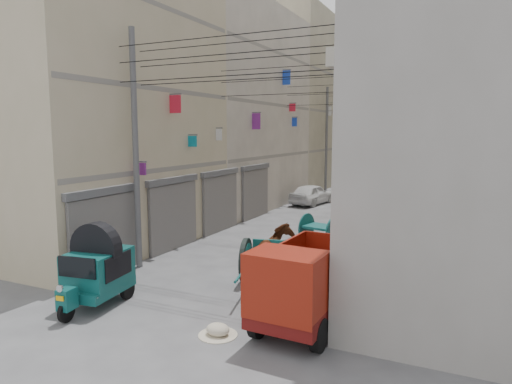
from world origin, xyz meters
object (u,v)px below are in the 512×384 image
Objects in this scene: mini_truck at (301,289)px; distant_car_white at (312,194)px; second_cart at (320,228)px; distant_car_green at (385,174)px; tonga_cart at (266,261)px; feed_sack at (218,329)px; auto_rickshaw at (97,268)px; distant_car_grey at (397,181)px; horse at (275,252)px.

distant_car_white is (-5.77, 18.07, -0.34)m from mini_truck.
distant_car_white is (-3.61, 9.78, 0.02)m from second_cart.
distant_car_green is at bearing -85.91° from distant_car_white.
tonga_cart is 32.49m from distant_car_green.
auto_rickshaw is at bearing 175.98° from feed_sack.
auto_rickshaw is at bearing -96.89° from second_cart.
tonga_cart reaches higher than distant_car_grey.
mini_truck is 6.71× the size of feed_sack.
second_cart is 9.38m from feed_sack.
feed_sack is 0.15× the size of distant_car_grey.
tonga_cart is 0.84× the size of distant_car_grey.
horse reaches higher than distant_car_grey.
tonga_cart is 3.85m from feed_sack.
auto_rickshaw is at bearing -148.15° from tonga_cart.
distant_car_grey is 1.02× the size of distant_car_green.
auto_rickshaw reaches higher than feed_sack.
tonga_cart reaches higher than second_cart.
mini_truck reaches higher than distant_car_grey.
tonga_cart is 2.03× the size of second_cart.
feed_sack is 0.15× the size of distant_car_green.
second_cart is 4.86m from horse.
mini_truck reaches higher than horse.
distant_car_grey is at bearing -100.19° from distant_car_white.
auto_rickshaw is 5.41m from horse.
tonga_cart reaches higher than distant_car_white.
horse reaches higher than feed_sack.
tonga_cart reaches higher than distant_car_green.
second_cart is 20.14m from distant_car_grey.
distant_car_grey reaches higher than feed_sack.
second_cart is 0.41× the size of distant_car_grey.
mini_truck is at bearing -62.01° from second_cart.
distant_car_grey is (0.12, 25.00, -0.18)m from horse.
second_cart is at bearing 108.13° from distant_car_green.
distant_car_grey is at bearing 75.80° from tonga_cart.
mini_truck reaches higher than tonga_cart.
horse is 0.50× the size of distant_car_grey.
feed_sack is 4.58m from horse.
distant_car_grey is at bearing 102.91° from second_cart.
distant_car_green is at bearing 107.43° from second_cart.
mini_truck is 1.00× the size of distant_car_green.
distant_car_white is at bearing 89.43° from tonga_cart.
tonga_cart is 5.58m from second_cart.
second_cart reaches higher than distant_car_green.
auto_rickshaw reaches higher than second_cart.
distant_car_green is (1.69, 17.07, -0.11)m from distant_car_white.
mini_truck is 2.13m from feed_sack.
mini_truck is (5.51, 0.79, -0.01)m from auto_rickshaw.
tonga_cart is 0.84× the size of distant_car_white.
auto_rickshaw is 0.66× the size of distant_car_green.
horse is (-0.51, 4.50, 0.67)m from feed_sack.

